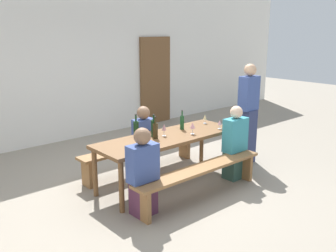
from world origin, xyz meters
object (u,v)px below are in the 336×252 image
at_px(wine_glass_1, 193,126).
at_px(seated_guest_far_0, 144,142).
at_px(wine_glass_0, 164,127).
at_px(wine_glass_3, 220,123).
at_px(seated_guest_near_1, 235,145).
at_px(wine_bottle_1, 154,128).
at_px(wine_bottle_3, 155,130).
at_px(bench_near, 201,173).
at_px(bench_far, 141,150).
at_px(wine_bottle_0, 182,122).
at_px(wooden_door, 155,81).
at_px(wine_bottle_2, 136,128).
at_px(wine_glass_2, 205,117).
at_px(standing_host, 248,115).
at_px(seated_guest_near_0, 143,174).
at_px(tasting_table, 168,141).

xyz_separation_m(wine_glass_1, seated_guest_far_0, (-0.38, 0.71, -0.34)).
xyz_separation_m(wine_glass_0, wine_glass_3, (0.92, -0.28, -0.03)).
height_order(seated_guest_near_1, seated_guest_far_0, seated_guest_near_1).
height_order(wine_bottle_1, wine_bottle_3, wine_bottle_1).
xyz_separation_m(bench_near, bench_far, (0.00, 1.37, 0.00)).
bearing_deg(wine_bottle_0, wine_glass_1, -103.26).
relative_size(wooden_door, bench_far, 0.96).
height_order(wine_bottle_2, wine_glass_2, wine_bottle_2).
bearing_deg(seated_guest_far_0, wooden_door, 137.53).
distance_m(wine_glass_0, standing_host, 1.72).
xyz_separation_m(wine_bottle_0, wine_glass_0, (-0.46, -0.10, 0.01)).
xyz_separation_m(bench_near, wine_glass_3, (0.87, 0.44, 0.49)).
xyz_separation_m(wine_bottle_3, seated_guest_far_0, (0.18, 0.52, -0.33)).
bearing_deg(wooden_door, seated_guest_near_0, -131.23).
relative_size(wine_bottle_3, wine_glass_3, 2.30).
bearing_deg(seated_guest_near_0, wine_glass_3, -80.64).
distance_m(wine_glass_1, seated_guest_near_1, 0.75).
distance_m(tasting_table, seated_guest_near_1, 1.06).
xyz_separation_m(wine_bottle_3, seated_guest_near_0, (-0.66, -0.55, -0.33)).
height_order(wine_glass_3, seated_guest_near_1, seated_guest_near_1).
bearing_deg(standing_host, wine_glass_2, -26.51).
height_order(wine_bottle_0, wine_glass_2, wine_bottle_0).
bearing_deg(bench_far, seated_guest_far_0, -106.55).
height_order(bench_far, wine_glass_2, wine_glass_2).
bearing_deg(bench_near, wine_glass_1, 56.48).
distance_m(bench_near, wine_bottle_2, 1.17).
bearing_deg(bench_near, wine_bottle_3, 107.89).
relative_size(bench_far, standing_host, 1.27).
xyz_separation_m(wooden_door, tasting_table, (-2.29, -3.08, -0.38)).
bearing_deg(wine_bottle_0, seated_guest_far_0, 138.72).
height_order(wine_glass_1, seated_guest_far_0, seated_guest_far_0).
distance_m(wine_glass_0, wine_glass_2, 1.01).
bearing_deg(bench_far, seated_guest_near_1, -53.32).
relative_size(wine_bottle_2, seated_guest_near_0, 0.29).
bearing_deg(wine_bottle_0, wine_bottle_3, -169.70).
distance_m(wine_glass_3, standing_host, 0.78).
bearing_deg(seated_guest_near_0, bench_far, -35.90).
distance_m(wine_bottle_0, wine_bottle_1, 0.60).
height_order(wooden_door, bench_far, wooden_door).
bearing_deg(seated_guest_near_1, bench_near, 99.38).
relative_size(wine_bottle_3, standing_host, 0.19).
xyz_separation_m(bench_far, seated_guest_near_1, (0.91, -1.22, 0.19)).
bearing_deg(wine_glass_0, wine_glass_2, 6.88).
xyz_separation_m(wooden_door, wine_bottle_3, (-2.51, -3.06, -0.18)).
height_order(bench_far, standing_host, standing_host).
height_order(wine_glass_0, standing_host, standing_host).
bearing_deg(seated_guest_far_0, bench_near, 2.09).
height_order(wine_bottle_1, wine_glass_0, wine_bottle_1).
height_order(wine_bottle_0, wine_glass_1, wine_bottle_0).
distance_m(wooden_door, bench_far, 3.38).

